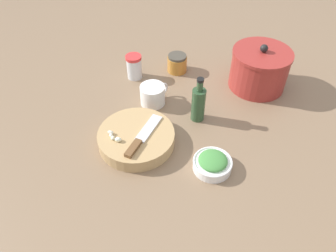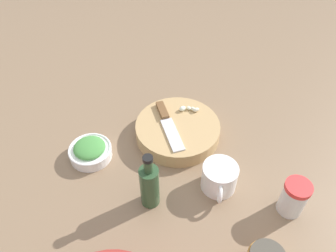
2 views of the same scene
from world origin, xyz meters
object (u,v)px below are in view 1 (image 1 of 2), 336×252
object	(u,v)px
herb_bowl	(213,163)
stock_pot	(259,69)
chef_knife	(141,138)
coffee_mug	(153,95)
spice_jar	(134,67)
honey_jar	(177,63)
oil_bottle	(198,103)
cutting_board	(136,138)
garlic_cloves	(114,137)

from	to	relation	value
herb_bowl	stock_pot	bearing A→B (deg)	166.21
chef_knife	coffee_mug	bearing A→B (deg)	108.38
spice_jar	honey_jar	bearing A→B (deg)	118.18
chef_knife	oil_bottle	size ratio (longest dim) A/B	1.18
cutting_board	honey_jar	xyz separation A→B (m)	(-0.42, 0.04, 0.01)
coffee_mug	garlic_cloves	bearing A→B (deg)	-13.40
chef_knife	herb_bowl	bearing A→B (deg)	4.97
spice_jar	coffee_mug	distance (m)	0.18
chef_knife	honey_jar	distance (m)	0.44
garlic_cloves	cutting_board	bearing A→B (deg)	121.77
spice_jar	coffee_mug	size ratio (longest dim) A/B	0.90
chef_knife	coffee_mug	world-z (taller)	coffee_mug
spice_jar	oil_bottle	world-z (taller)	oil_bottle
herb_bowl	honey_jar	bearing A→B (deg)	-156.00
herb_bowl	oil_bottle	size ratio (longest dim) A/B	0.70
chef_knife	coffee_mug	distance (m)	0.22
stock_pot	spice_jar	bearing A→B (deg)	-83.21
coffee_mug	oil_bottle	size ratio (longest dim) A/B	0.64
spice_jar	oil_bottle	distance (m)	0.34
stock_pot	cutting_board	bearing A→B (deg)	-42.04
chef_knife	oil_bottle	distance (m)	0.23
garlic_cloves	oil_bottle	size ratio (longest dim) A/B	0.32
honey_jar	stock_pot	bearing A→B (deg)	85.29
coffee_mug	honey_jar	size ratio (longest dim) A/B	1.36
chef_knife	honey_jar	size ratio (longest dim) A/B	2.51
chef_knife	herb_bowl	size ratio (longest dim) A/B	1.69
spice_jar	honey_jar	xyz separation A→B (m)	(-0.08, 0.15, -0.01)
cutting_board	garlic_cloves	world-z (taller)	garlic_cloves
cutting_board	chef_knife	world-z (taller)	chef_knife
honey_jar	stock_pot	distance (m)	0.32
stock_pot	garlic_cloves	bearing A→B (deg)	-43.87
cutting_board	spice_jar	world-z (taller)	spice_jar
honey_jar	oil_bottle	xyz separation A→B (m)	(0.26, 0.13, 0.03)
honey_jar	herb_bowl	bearing A→B (deg)	24.00
garlic_cloves	oil_bottle	bearing A→B (deg)	130.78
cutting_board	spice_jar	bearing A→B (deg)	-161.57
stock_pot	honey_jar	bearing A→B (deg)	-94.71
chef_knife	honey_jar	world-z (taller)	honey_jar
cutting_board	oil_bottle	world-z (taller)	oil_bottle
herb_bowl	coffee_mug	xyz separation A→B (m)	(-0.25, -0.25, 0.01)
coffee_mug	stock_pot	bearing A→B (deg)	118.15
oil_bottle	herb_bowl	bearing A→B (deg)	21.20
herb_bowl	stock_pot	size ratio (longest dim) A/B	0.54
oil_bottle	honey_jar	bearing A→B (deg)	-153.88
cutting_board	honey_jar	size ratio (longest dim) A/B	3.08
honey_jar	coffee_mug	bearing A→B (deg)	-10.70
coffee_mug	honey_jar	world-z (taller)	coffee_mug
garlic_cloves	oil_bottle	world-z (taller)	oil_bottle
honey_jar	garlic_cloves	bearing A→B (deg)	-12.12
herb_bowl	oil_bottle	world-z (taller)	oil_bottle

